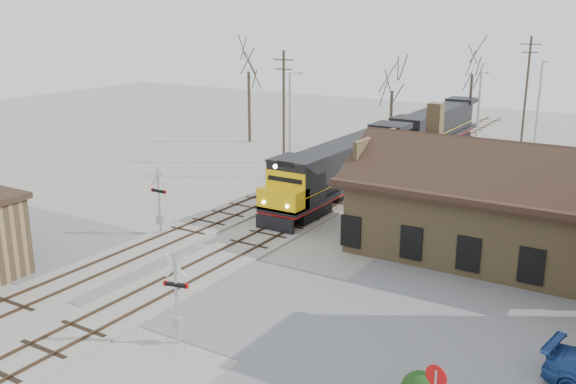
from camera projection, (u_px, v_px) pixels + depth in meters
name	position (u px, v px, depth m)	size (l,w,h in m)	color
ground	(179.00, 282.00, 31.76)	(140.00, 140.00, 0.00)	#A8A398
road	(179.00, 282.00, 31.76)	(60.00, 9.00, 0.03)	slate
track_main	(324.00, 206.00, 44.03)	(3.40, 90.00, 0.24)	#A8A398
track_siding	(269.00, 197.00, 46.31)	(3.40, 90.00, 0.24)	#A8A398
depot	(492.00, 212.00, 34.88)	(15.20, 9.31, 7.90)	olive
locomotive_lead	(342.00, 168.00, 45.61)	(2.82, 18.91, 4.20)	black
locomotive_trailing	(433.00, 129.00, 61.33)	(2.82, 18.91, 3.97)	black
crossbuck_near	(177.00, 301.00, 25.41)	(1.10, 0.36, 3.91)	#A5A8AD
crossbuck_far	(159.00, 203.00, 38.17)	(1.18, 0.31, 4.15)	#A5A8AD
streetlight_a	(291.00, 119.00, 51.00)	(0.25, 2.04, 8.42)	#A5A8AD
streetlight_b	(478.00, 125.00, 47.10)	(0.25, 2.04, 8.81)	#A5A8AD
streetlight_c	(538.00, 108.00, 54.56)	(0.25, 2.04, 9.06)	#A5A8AD
utility_pole_a	(284.00, 105.00, 55.75)	(2.00, 0.24, 9.83)	#382D23
utility_pole_b	(526.00, 88.00, 64.66)	(2.00, 0.24, 10.71)	#382D23
tree_a	(248.00, 60.00, 64.38)	(4.79, 4.79, 11.73)	#382D23
tree_b	(392.00, 81.00, 61.70)	(3.75, 3.75, 9.18)	#382D23
tree_c	(473.00, 64.00, 67.85)	(4.41, 4.41, 10.80)	#382D23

